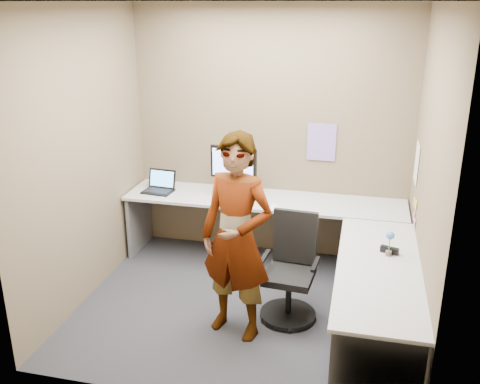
% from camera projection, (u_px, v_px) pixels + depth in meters
% --- Properties ---
extents(ground, '(3.00, 3.00, 0.00)m').
position_uv_depth(ground, '(243.00, 307.00, 5.00)').
color(ground, black).
rests_on(ground, ground).
extents(wall_back, '(3.00, 0.00, 3.00)m').
position_uv_depth(wall_back, '(270.00, 134.00, 5.74)').
color(wall_back, brown).
rests_on(wall_back, ground).
extents(wall_right, '(0.00, 2.70, 2.70)m').
position_uv_depth(wall_right, '(428.00, 182.00, 4.22)').
color(wall_right, brown).
rests_on(wall_right, ground).
extents(wall_left, '(0.00, 2.70, 2.70)m').
position_uv_depth(wall_left, '(83.00, 158.00, 4.87)').
color(wall_left, brown).
rests_on(wall_left, ground).
extents(ceiling, '(3.00, 3.00, 0.00)m').
position_uv_depth(ceiling, '(243.00, 1.00, 4.09)').
color(ceiling, white).
rests_on(ceiling, wall_back).
extents(desk, '(2.98, 2.58, 0.73)m').
position_uv_depth(desk, '(297.00, 237.00, 5.06)').
color(desk, '#ABABAB').
rests_on(desk, ground).
extents(paper_ream, '(0.36, 0.29, 0.06)m').
position_uv_depth(paper_ream, '(233.00, 195.00, 5.66)').
color(paper_ream, '#E14116').
rests_on(paper_ream, desk).
extents(monitor, '(0.51, 0.19, 0.49)m').
position_uv_depth(monitor, '(233.00, 166.00, 5.57)').
color(monitor, black).
rests_on(monitor, paper_ream).
extents(laptop, '(0.34, 0.29, 0.23)m').
position_uv_depth(laptop, '(160.00, 186.00, 5.87)').
color(laptop, black).
rests_on(laptop, desk).
extents(trackball_mouse, '(0.12, 0.08, 0.07)m').
position_uv_depth(trackball_mouse, '(223.00, 193.00, 5.75)').
color(trackball_mouse, '#B7B7BC').
rests_on(trackball_mouse, desk).
extents(origami, '(0.10, 0.10, 0.06)m').
position_uv_depth(origami, '(275.00, 205.00, 5.40)').
color(origami, white).
rests_on(origami, desk).
extents(stapler, '(0.15, 0.09, 0.05)m').
position_uv_depth(stapler, '(390.00, 250.00, 4.42)').
color(stapler, black).
rests_on(stapler, desk).
extents(flower, '(0.07, 0.07, 0.22)m').
position_uv_depth(flower, '(390.00, 240.00, 4.34)').
color(flower, brown).
rests_on(flower, desk).
extents(calendar_purple, '(0.30, 0.01, 0.40)m').
position_uv_depth(calendar_purple, '(321.00, 142.00, 5.62)').
color(calendar_purple, '#846BB7').
rests_on(calendar_purple, wall_back).
extents(calendar_white, '(0.01, 0.28, 0.38)m').
position_uv_depth(calendar_white, '(417.00, 163.00, 5.08)').
color(calendar_white, white).
rests_on(calendar_white, wall_right).
extents(sticky_note_a, '(0.01, 0.07, 0.07)m').
position_uv_depth(sticky_note_a, '(416.00, 205.00, 4.86)').
color(sticky_note_a, '#F2E059').
rests_on(sticky_note_a, wall_right).
extents(sticky_note_b, '(0.01, 0.07, 0.07)m').
position_uv_depth(sticky_note_b, '(414.00, 216.00, 4.95)').
color(sticky_note_b, pink).
rests_on(sticky_note_b, wall_right).
extents(sticky_note_c, '(0.01, 0.07, 0.07)m').
position_uv_depth(sticky_note_c, '(415.00, 223.00, 4.85)').
color(sticky_note_c, pink).
rests_on(sticky_note_c, wall_right).
extents(sticky_note_d, '(0.01, 0.07, 0.07)m').
position_uv_depth(sticky_note_d, '(414.00, 202.00, 5.01)').
color(sticky_note_d, '#F2E059').
rests_on(sticky_note_d, wall_right).
extents(office_chair, '(0.51, 0.50, 0.95)m').
position_uv_depth(office_chair, '(290.00, 277.00, 4.75)').
color(office_chair, black).
rests_on(office_chair, ground).
extents(person, '(0.73, 0.58, 1.76)m').
position_uv_depth(person, '(237.00, 238.00, 4.36)').
color(person, '#999399').
rests_on(person, ground).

